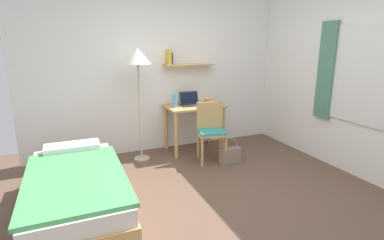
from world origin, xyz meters
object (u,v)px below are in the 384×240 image
(standing_lamp, at_px, (138,63))
(laptop, at_px, (190,102))
(book_stack, at_px, (211,102))
(desk, at_px, (194,115))
(bed, at_px, (77,192))
(handbag, at_px, (230,155))
(water_bottle, at_px, (175,100))
(desk_chair, at_px, (211,129))

(standing_lamp, distance_m, laptop, 1.09)
(laptop, xyz_separation_m, book_stack, (0.33, -0.11, -0.01))
(desk, xyz_separation_m, standing_lamp, (-0.91, -0.09, 0.86))
(bed, xyz_separation_m, handbag, (2.15, 0.57, -0.11))
(standing_lamp, xyz_separation_m, water_bottle, (0.58, 0.08, -0.60))
(standing_lamp, height_order, handbag, standing_lamp)
(desk, relative_size, desk_chair, 1.03)
(desk_chair, distance_m, book_stack, 0.60)
(desk, bearing_deg, desk_chair, -83.95)
(bed, relative_size, water_bottle, 8.50)
(handbag, bearing_deg, laptop, 111.65)
(handbag, bearing_deg, bed, -165.12)
(standing_lamp, height_order, water_bottle, standing_lamp)
(desk_chair, xyz_separation_m, water_bottle, (-0.39, 0.51, 0.37))
(desk, distance_m, handbag, 0.92)
(desk_chair, bearing_deg, bed, -157.73)
(laptop, bearing_deg, water_bottle, -166.61)
(desk_chair, relative_size, handbag, 2.25)
(standing_lamp, xyz_separation_m, handbag, (1.18, -0.65, -1.33))
(laptop, height_order, handbag, laptop)
(bed, bearing_deg, desk_chair, 22.27)
(desk_chair, relative_size, standing_lamp, 0.53)
(handbag, bearing_deg, water_bottle, 129.35)
(book_stack, distance_m, handbag, 0.96)
(book_stack, bearing_deg, water_bottle, 175.85)
(standing_lamp, distance_m, water_bottle, 0.84)
(desk, height_order, desk_chair, desk_chair)
(bed, relative_size, laptop, 5.63)
(standing_lamp, xyz_separation_m, book_stack, (1.19, 0.04, -0.67))
(desk_chair, relative_size, water_bottle, 4.06)
(desk, relative_size, handbag, 2.32)
(desk_chair, relative_size, laptop, 2.69)
(desk, distance_m, water_bottle, 0.42)
(desk, height_order, standing_lamp, standing_lamp)
(book_stack, bearing_deg, handbag, -91.35)
(desk, relative_size, water_bottle, 4.18)
(bed, xyz_separation_m, water_bottle, (1.55, 1.30, 0.62))
(desk_chair, xyz_separation_m, handbag, (0.21, -0.22, -0.36))
(bed, height_order, book_stack, book_stack)
(bed, bearing_deg, desk, 34.87)
(desk_chair, bearing_deg, desk, 96.05)
(book_stack, bearing_deg, desk, 169.15)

